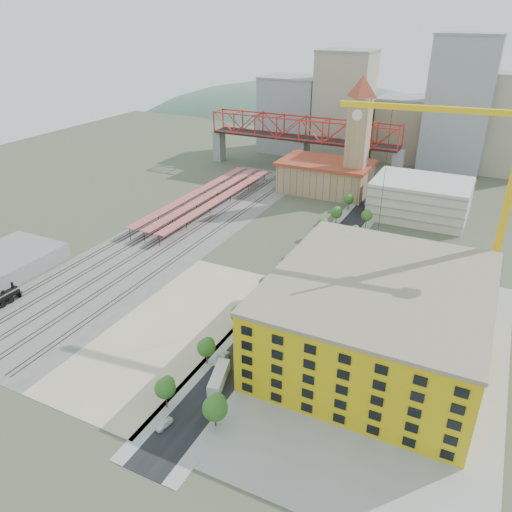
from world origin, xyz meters
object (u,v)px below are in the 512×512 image
at_px(site_trailer_a, 219,378).
at_px(site_trailer_c, 275,312).
at_px(clock_tower, 359,127).
at_px(site_trailer_d, 300,283).
at_px(construction_building, 377,317).
at_px(tower_crane, 496,176).
at_px(car_0, 164,424).
at_px(site_trailer_b, 260,329).

distance_m(site_trailer_a, site_trailer_c, 28.10).
xyz_separation_m(clock_tower, site_trailer_d, (8.00, -79.32, -27.46)).
relative_size(construction_building, site_trailer_c, 5.11).
distance_m(construction_building, tower_crane, 42.41).
bearing_deg(clock_tower, tower_crane, -54.46).
bearing_deg(site_trailer_a, car_0, -116.65).
height_order(construction_building, site_trailer_d, construction_building).
bearing_deg(tower_crane, clock_tower, 125.54).
xyz_separation_m(clock_tower, site_trailer_b, (8.00, -104.52, -27.52)).
xyz_separation_m(clock_tower, tower_crane, (51.26, -71.75, 7.23)).
bearing_deg(tower_crane, construction_building, -121.42).
relative_size(site_trailer_a, site_trailer_c, 0.96).
relative_size(construction_building, site_trailer_a, 5.30).
distance_m(site_trailer_a, site_trailer_b, 19.80).
relative_size(site_trailer_b, site_trailer_c, 0.87).
xyz_separation_m(site_trailer_b, site_trailer_c, (0.00, 8.30, 0.18)).
bearing_deg(site_trailer_d, site_trailer_a, -90.27).
bearing_deg(site_trailer_b, car_0, -82.21).
bearing_deg(car_0, site_trailer_b, 94.98).
xyz_separation_m(construction_building, site_trailer_d, (-26.00, 20.67, -8.18)).
bearing_deg(site_trailer_b, site_trailer_d, 102.70).
distance_m(construction_building, car_0, 49.76).
xyz_separation_m(construction_building, site_trailer_b, (-26.00, -4.52, -8.24)).
relative_size(construction_building, tower_crane, 0.87).
relative_size(site_trailer_a, site_trailer_d, 1.06).
bearing_deg(car_0, site_trailer_a, 88.69).
bearing_deg(construction_building, site_trailer_a, -136.91).
relative_size(site_trailer_c, car_0, 2.59).
relative_size(site_trailer_b, site_trailer_d, 0.95).
xyz_separation_m(clock_tower, site_trailer_a, (8.00, -124.31, -27.39)).
relative_size(tower_crane, car_0, 15.19).
distance_m(clock_tower, site_trailer_c, 100.34).
xyz_separation_m(construction_building, car_0, (-29.00, -39.47, -8.76)).
bearing_deg(site_trailer_b, construction_building, 22.56).
relative_size(site_trailer_a, site_trailer_b, 1.11).
height_order(construction_building, site_trailer_c, construction_building).
height_order(clock_tower, site_trailer_b, clock_tower).
relative_size(site_trailer_b, car_0, 2.24).
xyz_separation_m(clock_tower, site_trailer_c, (8.00, -96.22, -27.34)).
height_order(clock_tower, car_0, clock_tower).
distance_m(tower_crane, car_0, 89.27).
bearing_deg(construction_building, site_trailer_d, 141.52).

